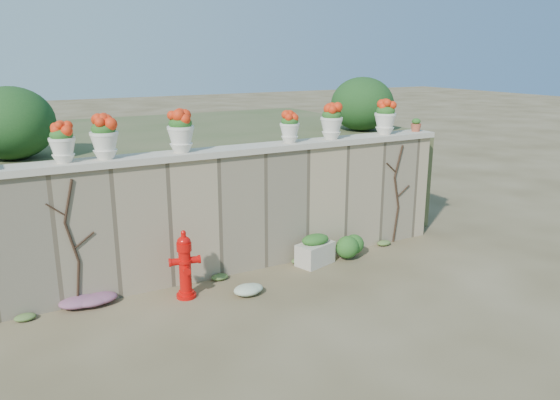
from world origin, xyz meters
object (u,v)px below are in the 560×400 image
fire_hydrant (185,264)px  terracotta_pot (416,126)px  planter_box (315,250)px  urn_pot_0 (62,143)px

fire_hydrant → terracotta_pot: 5.31m
fire_hydrant → terracotta_pot: (5.00, 0.66, 1.68)m
terracotta_pot → planter_box: bearing=-169.8°
planter_box → urn_pot_0: bearing=156.4°
urn_pot_0 → terracotta_pot: urn_pot_0 is taller
fire_hydrant → urn_pot_0: 2.44m
fire_hydrant → terracotta_pot: bearing=17.6°
planter_box → terracotta_pot: terracotta_pot is taller
planter_box → terracotta_pot: size_ratio=3.01×
fire_hydrant → planter_box: (2.43, 0.20, -0.28)m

